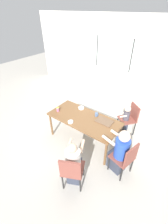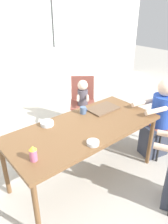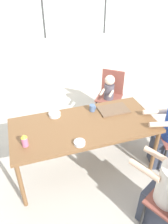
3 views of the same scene
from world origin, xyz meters
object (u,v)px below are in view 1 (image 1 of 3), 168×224
(chair_for_woman_green_shirt, at_px, (126,157))
(bowl_cereal, at_px, (81,108))
(chair_for_toddler, at_px, (131,117))
(person_woman_green_shirt, at_px, (119,153))
(person_toddler, at_px, (125,120))
(sippy_cup, at_px, (58,109))
(bowl_white_shallow, at_px, (71,122))
(chair_for_man_blue_shirt, at_px, (72,170))
(person_man_blue_shirt, at_px, (74,164))
(coffee_mug, at_px, (97,115))

(chair_for_woman_green_shirt, height_order, bowl_cereal, chair_for_woman_green_shirt)
(chair_for_toddler, distance_m, bowl_cereal, 1.34)
(person_woman_green_shirt, distance_m, person_toddler, 1.23)
(sippy_cup, bearing_deg, bowl_white_shallow, -15.64)
(chair_for_man_blue_shirt, bearing_deg, bowl_cereal, 94.84)
(person_man_blue_shirt, height_order, bowl_cereal, person_man_blue_shirt)
(coffee_mug, bearing_deg, sippy_cup, -155.49)
(chair_for_woman_green_shirt, distance_m, chair_for_toddler, 1.39)
(person_woman_green_shirt, bearing_deg, bowl_cereal, 82.18)
(chair_for_woman_green_shirt, distance_m, sippy_cup, 1.99)
(chair_for_toddler, xyz_separation_m, bowl_cereal, (-1.11, -0.72, 0.23))
(coffee_mug, relative_size, sippy_cup, 0.59)
(chair_for_toddler, bearing_deg, person_man_blue_shirt, 120.08)
(sippy_cup, bearing_deg, person_woman_green_shirt, -3.57)
(chair_for_man_blue_shirt, relative_size, person_man_blue_shirt, 0.84)
(chair_for_man_blue_shirt, distance_m, person_man_blue_shirt, 0.17)
(chair_for_woman_green_shirt, bearing_deg, person_man_blue_shirt, 146.79)
(chair_for_woman_green_shirt, xyz_separation_m, person_man_blue_shirt, (-0.75, -0.69, -0.05))
(chair_for_toddler, bearing_deg, bowl_white_shallow, 92.83)
(coffee_mug, relative_size, bowl_white_shallow, 0.71)
(bowl_cereal, bearing_deg, chair_for_man_blue_shirt, -58.84)
(chair_for_man_blue_shirt, height_order, sippy_cup, sippy_cup)
(person_man_blue_shirt, xyz_separation_m, bowl_cereal, (-0.80, 1.30, 0.28))
(chair_for_toddler, height_order, bowl_white_shallow, chair_for_toddler)
(chair_for_toddler, distance_m, person_woman_green_shirt, 1.31)
(chair_for_woman_green_shirt, xyz_separation_m, chair_for_toddler, (-0.44, 1.32, 0.00))
(chair_for_toddler, xyz_separation_m, sippy_cup, (-1.52, -1.17, 0.28))
(chair_for_man_blue_shirt, xyz_separation_m, person_man_blue_shirt, (-0.07, 0.15, -0.05))
(bowl_cereal, bearing_deg, chair_for_woman_green_shirt, -21.24)
(person_man_blue_shirt, distance_m, bowl_cereal, 1.55)
(chair_for_toddler, relative_size, person_woman_green_shirt, 0.79)
(chair_for_woman_green_shirt, relative_size, chair_for_man_blue_shirt, 1.00)
(chair_for_woman_green_shirt, distance_m, person_toddler, 1.32)
(person_woman_green_shirt, height_order, sippy_cup, person_woman_green_shirt)
(person_woman_green_shirt, relative_size, bowl_cereal, 7.46)
(bowl_cereal, bearing_deg, coffee_mug, -4.30)
(person_woman_green_shirt, xyz_separation_m, person_toddler, (-0.38, 1.16, -0.08))
(coffee_mug, bearing_deg, chair_for_toddler, 50.96)
(chair_for_man_blue_shirt, height_order, bowl_white_shallow, chair_for_man_blue_shirt)
(bowl_white_shallow, bearing_deg, person_toddler, 54.26)
(coffee_mug, bearing_deg, bowl_white_shallow, -121.65)
(bowl_white_shallow, bearing_deg, chair_for_woman_green_shirt, 0.12)
(person_toddler, bearing_deg, sippy_cup, 75.28)
(person_toddler, bearing_deg, chair_for_toddler, -90.00)
(person_toddler, relative_size, bowl_white_shallow, 7.12)
(sippy_cup, height_order, bowl_white_shallow, sippy_cup)
(bowl_white_shallow, xyz_separation_m, bowl_cereal, (-0.15, 0.61, 0.00))
(chair_for_woman_green_shirt, height_order, sippy_cup, sippy_cup)
(person_woman_green_shirt, distance_m, bowl_cereal, 1.52)
(chair_for_toddler, relative_size, person_toddler, 1.00)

